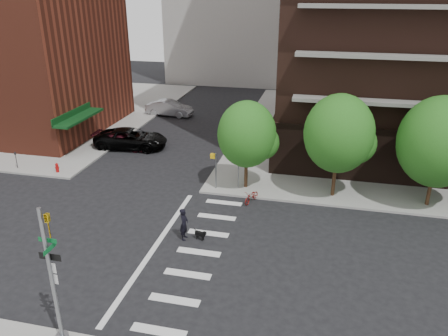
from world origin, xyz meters
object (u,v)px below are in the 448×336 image
(dog_walker, at_px, (184,224))
(parked_car_silver, at_px, (170,108))
(fire_hydrant, at_px, (57,167))
(scooter, at_px, (252,196))
(parked_car_black, at_px, (131,139))
(traffic_signal, at_px, (54,289))
(parked_car_maroon, at_px, (122,141))

(dog_walker, bearing_deg, parked_car_silver, 19.44)
(fire_hydrant, height_order, scooter, fire_hydrant)
(parked_car_black, xyz_separation_m, dog_walker, (9.23, -13.35, 0.08))
(fire_hydrant, height_order, parked_car_silver, parked_car_silver)
(parked_car_silver, bearing_deg, traffic_signal, -163.07)
(parked_car_black, height_order, scooter, parked_car_black)
(fire_hydrant, bearing_deg, parked_car_silver, 80.71)
(dog_walker, bearing_deg, parked_car_black, 32.56)
(parked_car_black, height_order, parked_car_maroon, parked_car_black)
(parked_car_black, xyz_separation_m, parked_car_maroon, (-0.80, -0.29, -0.15))
(scooter, xyz_separation_m, dog_walker, (-2.94, -5.36, 0.53))
(dog_walker, bearing_deg, parked_car_maroon, 35.41)
(parked_car_black, height_order, dog_walker, dog_walker)
(parked_car_maroon, height_order, dog_walker, dog_walker)
(traffic_signal, bearing_deg, scooter, 69.51)
(fire_hydrant, relative_size, parked_car_maroon, 0.15)
(parked_car_maroon, xyz_separation_m, parked_car_silver, (0.54, 10.97, 0.13))
(fire_hydrant, distance_m, parked_car_silver, 17.60)
(parked_car_maroon, distance_m, dog_walker, 16.46)
(fire_hydrant, xyz_separation_m, parked_car_maroon, (2.30, 6.40, 0.16))
(traffic_signal, distance_m, dog_walker, 9.10)
(parked_car_maroon, bearing_deg, traffic_signal, -162.78)
(parked_car_black, bearing_deg, scooter, -129.13)
(parked_car_black, bearing_deg, dog_walker, -151.18)
(dog_walker, bearing_deg, scooter, -30.83)
(parked_car_black, xyz_separation_m, parked_car_silver, (-0.25, 10.68, -0.02))
(traffic_signal, xyz_separation_m, fire_hydrant, (-10.03, 15.29, -2.15))
(parked_car_silver, bearing_deg, parked_car_maroon, -178.31)
(parked_car_maroon, bearing_deg, parked_car_silver, -5.22)
(fire_hydrant, relative_size, parked_car_black, 0.12)
(parked_car_black, distance_m, dog_walker, 16.23)
(parked_car_silver, bearing_deg, dog_walker, -153.95)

